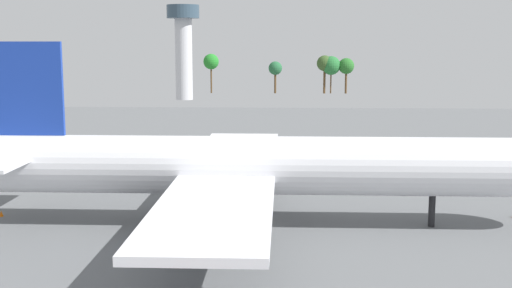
# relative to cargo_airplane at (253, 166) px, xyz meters

# --- Properties ---
(ground_plane) EXTENTS (253.53, 253.53, 0.00)m
(ground_plane) POSITION_rel_cargo_airplane_xyz_m (0.30, 0.00, -6.30)
(ground_plane) COLOR slate
(cargo_airplane) EXTENTS (63.38, 56.36, 19.27)m
(cargo_airplane) POSITION_rel_cargo_airplane_xyz_m (0.00, 0.00, 0.00)
(cargo_airplane) COLOR silver
(cargo_airplane) RESTS_ON ground_plane
(safety_cone_tail) EXTENTS (0.47, 0.47, 0.68)m
(safety_cone_tail) POSITION_rel_cargo_airplane_xyz_m (-28.22, 1.98, -5.97)
(safety_cone_tail) COLOR orange
(safety_cone_tail) RESTS_ON ground_plane
(control_tower) EXTENTS (11.01, 11.01, 31.95)m
(control_tower) POSITION_rel_cargo_airplane_xyz_m (-31.00, 154.25, 13.33)
(control_tower) COLOR silver
(control_tower) RESTS_ON ground_plane
(tree_line_backdrop) EXTENTS (58.11, 7.23, 15.16)m
(tree_line_backdrop) POSITION_rel_cargo_airplane_xyz_m (10.94, 184.12, 4.55)
(tree_line_backdrop) COLOR #51381E
(tree_line_backdrop) RESTS_ON ground_plane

